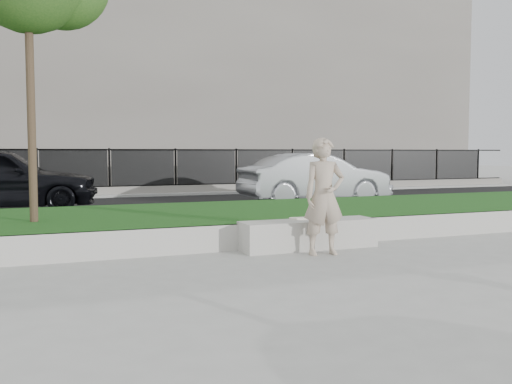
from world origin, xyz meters
name	(u,v)px	position (x,y,z in m)	size (l,w,h in m)	color
ground	(278,262)	(0.00, 0.00, 0.00)	(90.00, 90.00, 0.00)	gray
grass_bank	(211,222)	(0.00, 3.00, 0.20)	(34.00, 4.00, 0.40)	black
grass_kerb	(250,237)	(0.00, 1.04, 0.20)	(34.00, 0.08, 0.40)	#AAA79F
street	(150,206)	(0.00, 8.50, 0.02)	(34.00, 7.00, 0.04)	black
far_pavement	(124,193)	(0.00, 13.00, 0.06)	(34.00, 3.00, 0.12)	gray
iron_fence	(128,181)	(0.00, 12.00, 0.54)	(32.00, 0.30, 1.50)	slate
building_facade	(97,75)	(0.00, 20.00, 5.00)	(34.00, 10.00, 10.00)	#67605A
stone_bench	(309,234)	(0.88, 0.80, 0.22)	(2.17, 0.54, 0.44)	#AAA79F
man	(324,197)	(0.84, 0.25, 0.85)	(0.62, 0.41, 1.69)	tan
book	(298,218)	(0.77, 0.93, 0.46)	(0.24, 0.18, 0.03)	white
car_silver	(315,178)	(4.52, 7.43, 0.75)	(1.50, 4.30, 1.42)	#96999E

